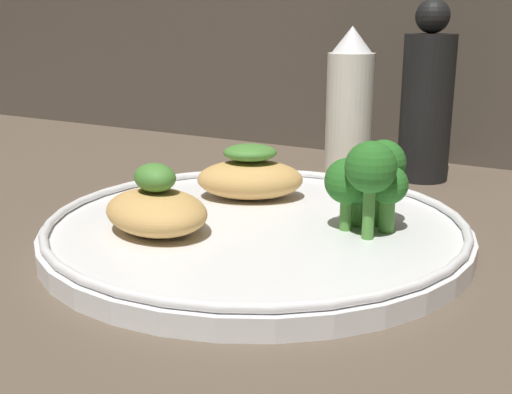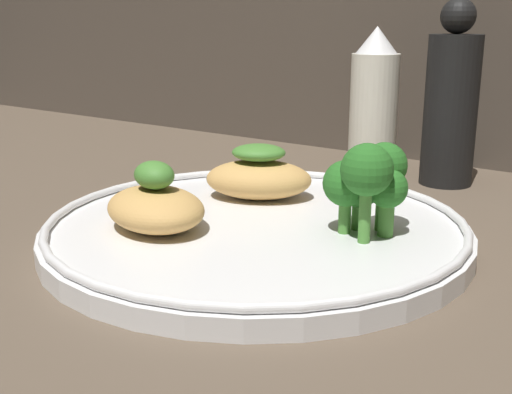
# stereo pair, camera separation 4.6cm
# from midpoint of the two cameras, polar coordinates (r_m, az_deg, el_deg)

# --- Properties ---
(ground_plane) EXTENTS (1.80, 1.80, 0.01)m
(ground_plane) POSITION_cam_midpoint_polar(r_m,az_deg,el_deg) (0.47, -2.80, -4.59)
(ground_plane) COLOR brown
(plate) EXTENTS (0.31, 0.31, 0.02)m
(plate) POSITION_cam_midpoint_polar(r_m,az_deg,el_deg) (0.47, -2.82, -2.88)
(plate) COLOR white
(plate) RESTS_ON ground_plane
(grilled_meat_front) EXTENTS (0.10, 0.09, 0.05)m
(grilled_meat_front) POSITION_cam_midpoint_polar(r_m,az_deg,el_deg) (0.45, -11.76, -1.03)
(grilled_meat_front) COLOR tan
(grilled_meat_front) RESTS_ON plate
(grilled_meat_middle) EXTENTS (0.10, 0.09, 0.05)m
(grilled_meat_middle) POSITION_cam_midpoint_polar(r_m,az_deg,el_deg) (0.53, -3.04, 1.82)
(grilled_meat_middle) COLOR tan
(grilled_meat_middle) RESTS_ON plate
(broccoli_bunch) EXTENTS (0.06, 0.06, 0.07)m
(broccoli_bunch) POSITION_cam_midpoint_polar(r_m,az_deg,el_deg) (0.44, 7.01, 1.78)
(broccoli_bunch) COLOR #4C8E38
(broccoli_bunch) RESTS_ON plate
(sauce_bottle) EXTENTS (0.05, 0.05, 0.15)m
(sauce_bottle) POSITION_cam_midpoint_polar(r_m,az_deg,el_deg) (0.68, 6.42, 8.29)
(sauce_bottle) COLOR silver
(sauce_bottle) RESTS_ON ground_plane
(pepper_grinder) EXTENTS (0.05, 0.05, 0.18)m
(pepper_grinder) POSITION_cam_midpoint_polar(r_m,az_deg,el_deg) (0.65, 12.99, 8.33)
(pepper_grinder) COLOR black
(pepper_grinder) RESTS_ON ground_plane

